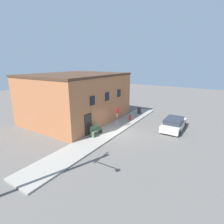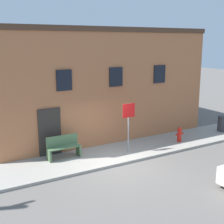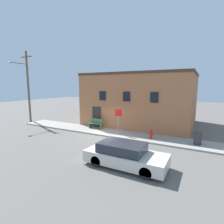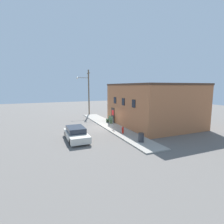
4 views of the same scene
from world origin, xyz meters
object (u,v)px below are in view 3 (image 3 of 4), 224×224
(utility_pole, at_px, (27,84))
(bench, at_px, (96,124))
(trash_bin, at_px, (198,139))
(parked_car, at_px, (125,155))
(stop_sign, at_px, (118,117))
(fire_hydrant, at_px, (151,134))

(utility_pole, bearing_deg, bench, 3.52)
(trash_bin, relative_size, utility_pole, 0.10)
(utility_pole, relative_size, parked_car, 1.88)
(stop_sign, distance_m, parked_car, 6.13)
(bench, xyz_separation_m, trash_bin, (9.18, -0.57, -0.05))
(utility_pole, bearing_deg, parked_car, -19.62)
(parked_car, bearing_deg, fire_hydrant, 89.95)
(bench, height_order, parked_car, parked_car)
(trash_bin, bearing_deg, fire_hydrant, -176.01)
(trash_bin, bearing_deg, stop_sign, -178.63)
(stop_sign, distance_m, utility_pole, 12.54)
(fire_hydrant, relative_size, stop_sign, 0.34)
(stop_sign, distance_m, trash_bin, 6.45)
(fire_hydrant, relative_size, utility_pole, 0.09)
(stop_sign, xyz_separation_m, utility_pole, (-12.20, 0.14, 2.89))
(fire_hydrant, xyz_separation_m, parked_car, (-0.00, -5.18, 0.13))
(trash_bin, relative_size, parked_car, 0.19)
(fire_hydrant, relative_size, trash_bin, 0.89)
(utility_pole, bearing_deg, trash_bin, 0.03)
(bench, height_order, trash_bin, bench)
(trash_bin, distance_m, parked_car, 6.38)
(fire_hydrant, bearing_deg, bench, 172.15)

